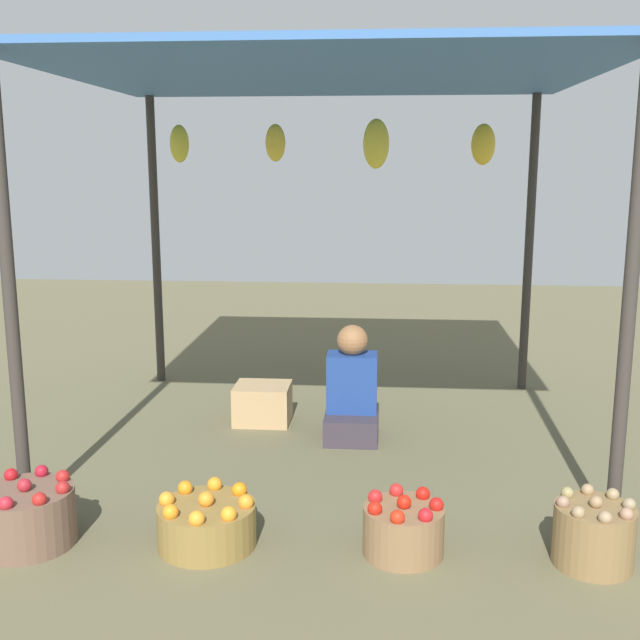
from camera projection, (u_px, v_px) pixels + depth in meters
ground_plane at (328, 436)px, 5.32m from camera, size 14.00×14.00×0.00m
market_stall_structure at (330, 96)px, 4.87m from camera, size 3.38×2.90×2.42m
vendor_person at (352, 395)px, 5.25m from camera, size 0.36×0.44×0.78m
basket_red_apples at (27, 516)px, 3.78m from camera, size 0.46×0.46×0.34m
basket_oranges at (207, 523)px, 3.78m from camera, size 0.48×0.48×0.28m
basket_red_tomatoes at (403, 529)px, 3.69m from camera, size 0.39×0.39×0.30m
basket_potatoes at (594, 534)px, 3.59m from camera, size 0.37×0.37×0.34m
wooden_crate_near_vendor at (263, 403)px, 5.59m from camera, size 0.40×0.34×0.28m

